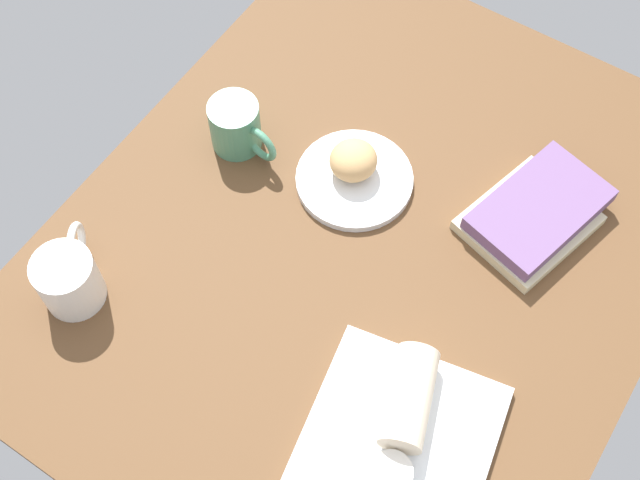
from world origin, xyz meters
TOP-DOWN VIEW (x-y plane):
  - dining_table at (0.00, 0.00)cm, footprint 110.00×90.00cm
  - round_plate at (-8.55, -7.67)cm, footprint 19.27×19.27cm
  - scone_pastry at (-9.52, -8.63)cm, footprint 9.06×8.91cm
  - square_plate at (24.50, 20.32)cm, footprint 29.76×29.76cm
  - sauce_cup at (29.98, 22.03)cm, footprint 5.95×5.95cm
  - breakfast_wrap at (20.11, 18.95)cm, footprint 15.42×10.56cm
  - book_stack at (-17.48, 20.22)cm, footprint 25.18×20.39cm
  - coffee_mug at (31.80, -32.48)cm, footprint 13.26×10.11cm
  - second_mug at (-4.54, -28.14)cm, footprint 8.46×13.34cm

SIDE VIEW (x-z plane):
  - dining_table at x=0.00cm, z-range 0.00..4.00cm
  - round_plate at x=-8.55cm, z-range 4.00..5.40cm
  - square_plate at x=24.50cm, z-range 4.00..5.60cm
  - book_stack at x=-17.48cm, z-range 3.98..8.70cm
  - sauce_cup at x=29.98cm, z-range 5.70..8.45cm
  - scone_pastry at x=-9.52cm, z-range 5.40..11.16cm
  - second_mug at x=-4.54cm, z-range 4.11..13.33cm
  - breakfast_wrap at x=20.11cm, z-range 5.60..11.86cm
  - coffee_mug at x=31.80cm, z-range 4.11..13.67cm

